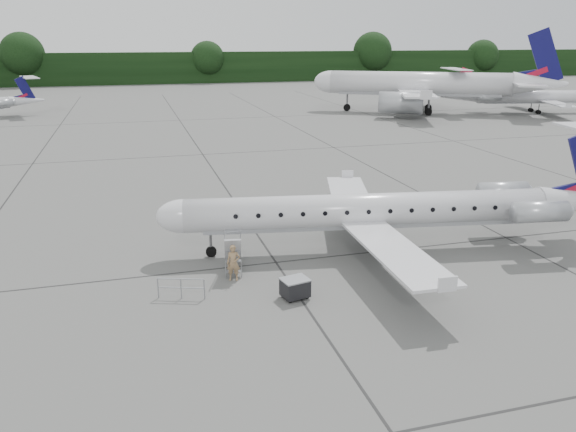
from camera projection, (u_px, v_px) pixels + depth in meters
name	position (u px, v px, depth m)	size (l,w,h in m)	color
ground	(381.00, 268.00, 29.95)	(320.00, 320.00, 0.00)	#5E5E5B
treeline	(174.00, 68.00, 147.96)	(260.00, 4.00, 8.00)	black
main_regional_jet	(368.00, 194.00, 31.43)	(26.27, 18.91, 6.73)	silver
airstair	(233.00, 252.00, 29.35)	(0.85, 2.19, 2.11)	silver
passenger	(233.00, 263.00, 28.20)	(0.68, 0.45, 1.87)	#8E704D
safety_railing	(181.00, 289.00, 26.32)	(2.20, 0.08, 1.00)	gray
baggage_cart	(295.00, 288.00, 26.35)	(1.20, 0.97, 1.04)	black
bg_narrowbody	(419.00, 72.00, 89.13)	(36.15, 26.03, 12.98)	silver
bg_regional_right	(543.00, 90.00, 90.07)	(27.27, 19.63, 7.15)	silver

